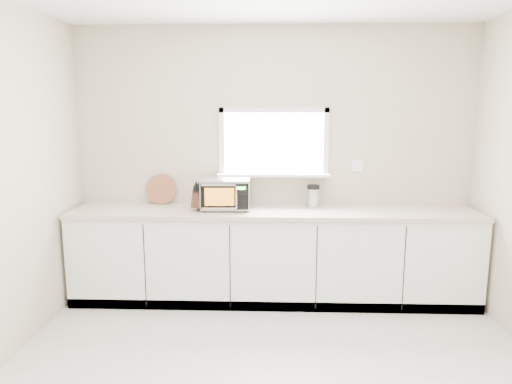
{
  "coord_description": "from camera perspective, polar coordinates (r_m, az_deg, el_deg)",
  "views": [
    {
      "loc": [
        -0.01,
        -2.64,
        1.85
      ],
      "look_at": [
        -0.16,
        1.55,
        1.12
      ],
      "focal_mm": 32.0,
      "sensor_mm": 36.0,
      "label": 1
    }
  ],
  "objects": [
    {
      "name": "cutting_board",
      "position": [
        4.78,
        -11.77,
        0.35
      ],
      "size": [
        0.31,
        0.07,
        0.31
      ],
      "primitive_type": "cylinder",
      "rotation": [
        1.4,
        0.0,
        0.0
      ],
      "color": "#935D39",
      "rests_on": "countertop"
    },
    {
      "name": "cabinets",
      "position": [
        4.56,
        2.15,
        -8.12
      ],
      "size": [
        3.92,
        0.6,
        0.88
      ],
      "primitive_type": "cube",
      "color": "white",
      "rests_on": "ground"
    },
    {
      "name": "coffee_grinder",
      "position": [
        4.59,
        7.16,
        -0.46
      ],
      "size": [
        0.16,
        0.16,
        0.22
      ],
      "rotation": [
        0.0,
        0.0,
        0.34
      ],
      "color": "#ADB0B5",
      "rests_on": "countertop"
    },
    {
      "name": "countertop",
      "position": [
        4.43,
        2.19,
        -2.5
      ],
      "size": [
        3.92,
        0.64,
        0.04
      ],
      "primitive_type": "cube",
      "color": "beige",
      "rests_on": "cabinets"
    },
    {
      "name": "knife_block",
      "position": [
        4.42,
        -7.07,
        -0.72
      ],
      "size": [
        0.15,
        0.21,
        0.28
      ],
      "rotation": [
        0.0,
        0.0,
        -0.33
      ],
      "color": "#4B2E1A",
      "rests_on": "countertop"
    },
    {
      "name": "back_wall",
      "position": [
        4.66,
        2.22,
        3.89
      ],
      "size": [
        4.0,
        0.17,
        2.7
      ],
      "color": "beige",
      "rests_on": "ground"
    },
    {
      "name": "microwave",
      "position": [
        4.44,
        -3.8,
        -0.14
      ],
      "size": [
        0.48,
        0.4,
        0.3
      ],
      "rotation": [
        0.0,
        0.0,
        0.03
      ],
      "color": "black",
      "rests_on": "countertop"
    }
  ]
}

